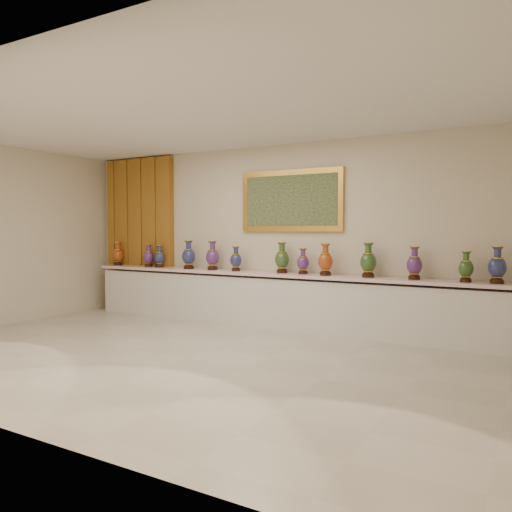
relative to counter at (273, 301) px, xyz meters
The scene contains 17 objects.
ground 2.31m from the counter, 90.00° to the right, with size 8.00×8.00×0.00m, color beige.
room 2.77m from the counter, behind, with size 8.00×8.00×8.00m.
counter is the anchor object (origin of this frame).
vase_0 3.51m from the counter, behind, with size 0.25×0.25×0.46m.
vase_1 2.72m from the counter, behind, with size 0.20×0.20×0.42m.
vase_2 2.46m from the counter, behind, with size 0.21×0.21×0.41m.
vase_3 1.81m from the counter, behind, with size 0.29×0.29×0.51m.
vase_4 1.36m from the counter, behind, with size 0.25×0.25×0.51m.
vase_5 0.95m from the counter, behind, with size 0.21×0.21×0.42m.
vase_6 0.71m from the counter, ahead, with size 0.27×0.27×0.50m.
vase_7 0.84m from the counter, ahead, with size 0.25×0.25×0.41m.
vase_8 1.16m from the counter, ahead, with size 0.25×0.25×0.49m.
vase_9 1.74m from the counter, ahead, with size 0.28×0.28×0.51m.
vase_10 2.36m from the counter, ahead, with size 0.27×0.27×0.47m.
vase_11 3.00m from the counter, ahead, with size 0.24×0.24×0.42m.
vase_12 3.38m from the counter, ahead, with size 0.29×0.29×0.49m.
label_card 1.09m from the counter, behind, with size 0.10×0.06×0.00m, color white.
Camera 1 is at (3.80, -4.89, 1.60)m, focal length 35.00 mm.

